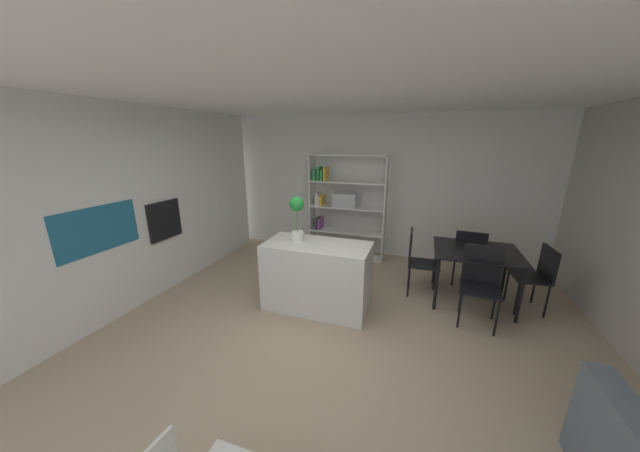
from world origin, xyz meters
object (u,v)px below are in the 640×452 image
at_px(kitchen_island, 317,276).
at_px(dining_table, 476,255).
at_px(potted_plant_on_island, 297,214).
at_px(dining_chair_near, 481,278).
at_px(open_bookshelf, 341,206).
at_px(dining_chair_window_side, 538,272).
at_px(dining_chair_island_side, 417,257).
at_px(built_in_oven, 165,220).
at_px(dining_chair_far, 469,253).

xyz_separation_m(kitchen_island, dining_table, (2.02, 0.87, 0.24)).
distance_m(potted_plant_on_island, dining_chair_near, 2.47).
height_order(open_bookshelf, dining_chair_window_side, open_bookshelf).
relative_size(open_bookshelf, dining_chair_island_side, 2.05).
bearing_deg(potted_plant_on_island, kitchen_island, -11.04).
bearing_deg(potted_plant_on_island, dining_table, 19.22).
bearing_deg(built_in_oven, dining_chair_window_side, 11.68).
height_order(open_bookshelf, dining_chair_near, open_bookshelf).
bearing_deg(open_bookshelf, potted_plant_on_island, -92.59).
distance_m(potted_plant_on_island, dining_table, 2.53).
bearing_deg(dining_chair_near, built_in_oven, -166.00).
distance_m(built_in_oven, open_bookshelf, 3.03).
height_order(dining_chair_island_side, dining_chair_far, dining_chair_island_side).
height_order(built_in_oven, dining_chair_near, built_in_oven).
height_order(open_bookshelf, dining_chair_island_side, open_bookshelf).
height_order(potted_plant_on_island, dining_chair_island_side, potted_plant_on_island).
height_order(dining_chair_near, dining_chair_window_side, dining_chair_near).
distance_m(dining_table, dining_chair_window_side, 0.77).
distance_m(kitchen_island, dining_chair_far, 2.43).
bearing_deg(kitchen_island, dining_chair_island_side, 34.60).
relative_size(built_in_oven, dining_chair_near, 0.58).
relative_size(kitchen_island, dining_chair_near, 1.43).
bearing_deg(built_in_oven, kitchen_island, 4.42).
xyz_separation_m(open_bookshelf, dining_chair_far, (2.23, -0.62, -0.44)).
bearing_deg(dining_table, potted_plant_on_island, -160.78).
height_order(built_in_oven, kitchen_island, built_in_oven).
relative_size(open_bookshelf, dining_chair_window_side, 2.20).
relative_size(dining_chair_far, dining_chair_window_side, 1.02).
height_order(potted_plant_on_island, dining_chair_window_side, potted_plant_on_island).
relative_size(kitchen_island, dining_chair_far, 1.52).
distance_m(open_bookshelf, dining_chair_far, 2.36).
relative_size(built_in_oven, dining_chair_island_side, 0.59).
xyz_separation_m(potted_plant_on_island, dining_chair_near, (2.34, 0.32, -0.72)).
xyz_separation_m(dining_chair_far, dining_chair_near, (0.02, -0.98, 0.02)).
xyz_separation_m(open_bookshelf, dining_chair_island_side, (1.47, -1.12, -0.43)).
xyz_separation_m(dining_chair_island_side, dining_chair_far, (0.76, 0.50, -0.02)).
height_order(dining_chair_far, dining_chair_window_side, dining_chair_far).
xyz_separation_m(open_bookshelf, dining_chair_near, (2.25, -1.60, -0.42)).
bearing_deg(kitchen_island, dining_table, 23.24).
relative_size(potted_plant_on_island, dining_chair_far, 0.66).
bearing_deg(built_in_oven, dining_chair_island_side, 16.25).
bearing_deg(dining_chair_window_side, potted_plant_on_island, -80.44).
distance_m(built_in_oven, dining_chair_far, 4.65).
xyz_separation_m(dining_table, dining_chair_near, (0.01, -0.49, -0.12)).
bearing_deg(dining_chair_window_side, open_bookshelf, -115.61).
relative_size(kitchen_island, open_bookshelf, 0.71).
relative_size(open_bookshelf, dining_chair_near, 2.03).
relative_size(potted_plant_on_island, open_bookshelf, 0.30).
xyz_separation_m(potted_plant_on_island, dining_chair_far, (2.32, 1.31, -0.74)).
xyz_separation_m(dining_table, dining_chair_far, (-0.01, 0.50, -0.14)).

